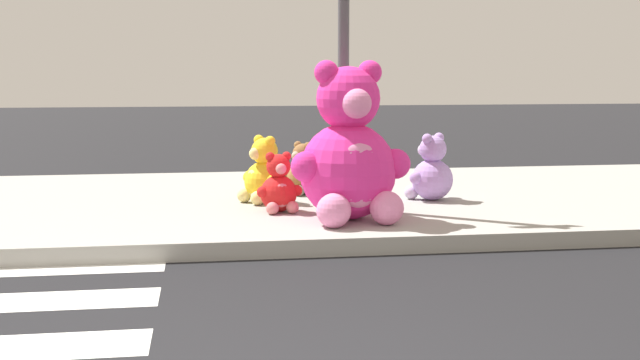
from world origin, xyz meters
TOP-DOWN VIEW (x-y plane):
  - sidewalk at (0.00, 5.20)m, footprint 28.00×4.40m
  - sign_pole at (1.00, 4.40)m, footprint 0.56×0.11m
  - plush_pink_large at (0.95, 3.81)m, footprint 1.11×1.00m
  - plush_teal at (1.06, 5.02)m, footprint 0.48×0.55m
  - plush_red at (0.36, 4.30)m, footprint 0.44×0.40m
  - plush_yellow at (0.25, 4.89)m, footprint 0.50×0.48m
  - plush_lavender at (2.00, 4.78)m, footprint 0.49×0.51m
  - plush_brown at (0.71, 5.37)m, footprint 0.42×0.40m

SIDE VIEW (x-z plane):
  - sidewalk at x=0.00m, z-range 0.00..0.15m
  - plush_brown at x=0.71m, z-range 0.09..0.67m
  - plush_red at x=0.36m, z-range 0.09..0.67m
  - plush_yellow at x=0.25m, z-range 0.08..0.77m
  - plush_lavender at x=2.00m, z-range 0.08..0.78m
  - plush_teal at x=1.06m, z-range 0.08..0.79m
  - plush_pink_large at x=0.95m, z-range 0.01..1.45m
  - sign_pole at x=1.00m, z-range 0.25..3.45m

